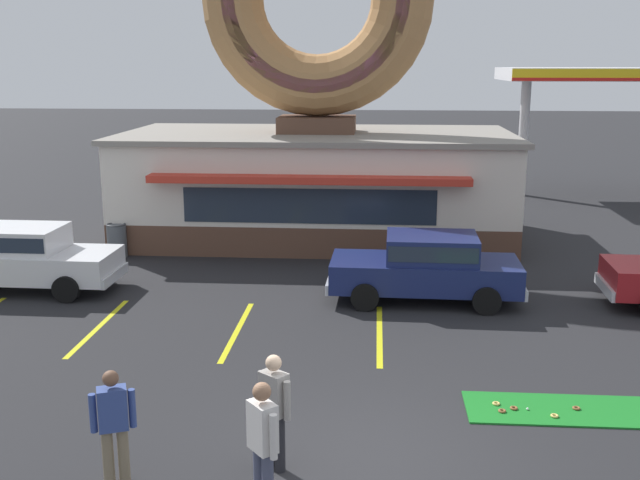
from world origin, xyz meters
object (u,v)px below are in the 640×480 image
Objects in this scene: pedestrian_leather_jacket_man at (274,406)px; trash_bin at (117,240)px; pedestrian_blue_sweater_man at (263,441)px; golf_ball at (527,409)px; pedestrian_hooded_kid at (114,422)px; car_navy at (427,265)px; car_white at (24,256)px.

trash_bin is (-6.13, 11.24, -0.44)m from pedestrian_leather_jacket_man.
pedestrian_blue_sweater_man is 1.05m from pedestrian_leather_jacket_man.
golf_ball is at bearing -42.72° from trash_bin.
pedestrian_leather_jacket_man is (2.07, 0.53, 0.04)m from pedestrian_hooded_kid.
golf_ball is at bearing 38.57° from pedestrian_blue_sweater_man.
car_white is at bearing 179.18° from car_navy.
car_navy is (-1.28, 5.74, 0.82)m from golf_ball.
pedestrian_blue_sweater_man is at bearing -14.10° from pedestrian_hooded_kid.
car_white is 10.76m from pedestrian_leather_jacket_man.
pedestrian_hooded_kid reaches higher than trash_bin.
pedestrian_leather_jacket_man is (7.30, -7.91, 0.06)m from car_white.
pedestrian_blue_sweater_man is (-2.57, -8.81, 0.11)m from car_navy.
car_white is 2.72× the size of pedestrian_leather_jacket_man.
trash_bin is at bearing 118.59° from pedestrian_leather_jacket_man.
car_white is 9.87m from car_navy.
golf_ball is 0.04× the size of trash_bin.
pedestrian_blue_sweater_man reaches higher than pedestrian_leather_jacket_man.
trash_bin is (1.17, 3.33, -0.37)m from car_white.
trash_bin is (-9.98, 9.21, 0.45)m from golf_ball.
pedestrian_blue_sweater_man is at bearing -106.27° from car_navy.
pedestrian_blue_sweater_man reaches higher than pedestrian_hooded_kid.
pedestrian_blue_sweater_man is 13.74m from trash_bin.
pedestrian_blue_sweater_man reaches higher than car_navy.
car_white is at bearing 129.18° from pedestrian_blue_sweater_man.
car_navy is at bearing -0.82° from car_white.
car_navy is at bearing 71.67° from pedestrian_leather_jacket_man.
trash_bin is (-8.70, 3.47, -0.37)m from car_navy.
car_navy is 2.73× the size of pedestrian_leather_jacket_man.
car_navy is 4.72× the size of trash_bin.
pedestrian_hooded_kid is (-2.07, 0.52, -0.09)m from pedestrian_blue_sweater_man.
pedestrian_leather_jacket_man is (-3.85, -2.03, 0.89)m from golf_ball.
pedestrian_leather_jacket_man is 12.81m from trash_bin.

